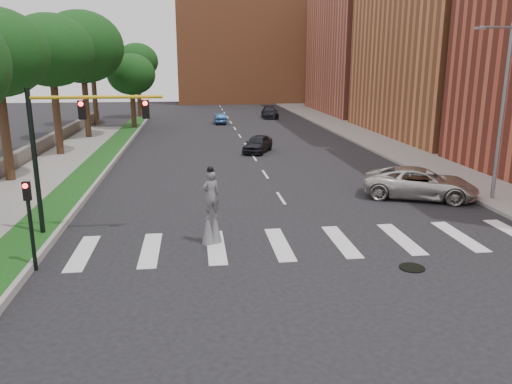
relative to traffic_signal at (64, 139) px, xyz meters
name	(u,v)px	position (x,y,z in m)	size (l,w,h in m)	color
ground_plane	(317,252)	(9.78, -3.00, -4.15)	(160.00, 160.00, 0.00)	black
grass_median	(101,160)	(-1.72, 17.00, -4.03)	(2.00, 60.00, 0.25)	#124113
median_curb	(116,159)	(-0.67, 17.00, -4.01)	(0.20, 60.00, 0.28)	gray
sidewalk_left	(13,196)	(-4.72, 7.00, -4.06)	(4.00, 60.00, 0.18)	gray
sidewalk_right	(385,143)	(22.28, 22.00, -4.06)	(5.00, 90.00, 0.18)	gray
stone_wall	(32,151)	(-7.22, 19.00, -3.60)	(0.50, 56.00, 1.10)	#59544C
manhole	(412,268)	(12.78, -5.00, -4.13)	(0.90, 0.90, 0.04)	black
building_mid	(469,10)	(31.78, 27.00, 7.85)	(16.00, 22.00, 24.00)	#B46338
building_far	(378,42)	(31.78, 51.00, 5.85)	(16.00, 22.00, 20.00)	#B05841
building_backdrop	(248,53)	(15.78, 75.00, 4.85)	(26.00, 14.00, 18.00)	#B46338
streetlight	(501,108)	(20.68, 3.00, 0.75)	(2.05, 0.20, 9.00)	slate
traffic_signal	(64,139)	(0.00, 0.00, 0.00)	(5.30, 0.23, 6.20)	black
secondary_signal	(30,218)	(-0.52, -3.50, -2.20)	(0.25, 0.21, 3.23)	black
stilt_performer	(211,212)	(5.78, -1.51, -2.82)	(0.83, 0.69, 3.20)	#382416
suv_crossing	(420,183)	(17.25, 4.13, -3.33)	(2.74, 5.93, 1.65)	beige
car_near	(258,144)	(10.38, 19.45, -3.44)	(1.68, 4.18, 1.42)	black
car_mid	(220,119)	(8.41, 39.83, -3.54)	(1.30, 3.73, 1.23)	navy
car_far	(270,112)	(15.35, 45.53, -3.42)	(2.05, 5.04, 1.46)	black
tree_3	(50,51)	(-5.28, 19.66, 3.85)	(6.36, 6.36, 10.75)	#382416
tree_4	(81,47)	(-4.96, 29.22, 4.39)	(7.82, 7.82, 11.89)	#382416
tree_5	(91,48)	(-6.16, 40.25, 4.60)	(6.99, 6.99, 11.76)	#382416
tree_6	(131,75)	(-1.30, 35.55, 1.75)	(5.16, 5.16, 8.14)	#382416
tree_7	(137,62)	(-1.83, 47.72, 3.15)	(5.42, 5.42, 9.66)	#382416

